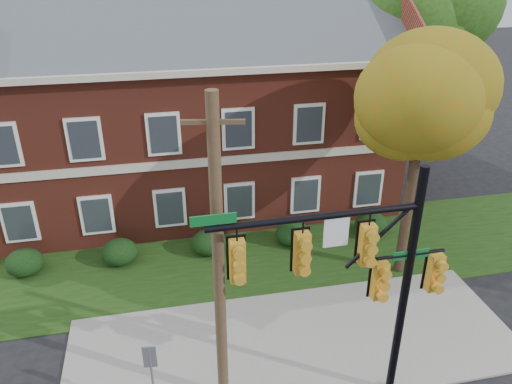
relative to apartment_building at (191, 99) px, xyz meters
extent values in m
plane|color=black|center=(2.00, -11.95, -4.99)|extent=(120.00, 120.00, 0.00)
cube|color=gray|center=(2.00, -10.95, -4.95)|extent=(14.00, 5.00, 0.08)
cube|color=#193811|center=(2.00, -5.95, -4.97)|extent=(30.00, 6.00, 0.04)
cube|color=maroon|center=(0.00, 0.05, -1.49)|extent=(18.00, 8.00, 7.00)
cube|color=beige|center=(0.00, 0.05, 2.13)|extent=(18.80, 8.80, 0.24)
cube|color=beige|center=(0.00, -3.98, -1.49)|extent=(18.00, 0.12, 0.35)
ellipsoid|color=black|center=(-7.00, -5.25, -4.46)|extent=(1.40, 1.26, 1.05)
ellipsoid|color=black|center=(-3.50, -5.25, -4.46)|extent=(1.40, 1.26, 1.05)
ellipsoid|color=black|center=(0.00, -5.25, -4.46)|extent=(1.40, 1.26, 1.05)
ellipsoid|color=black|center=(3.50, -5.25, -4.46)|extent=(1.40, 1.26, 1.05)
ellipsoid|color=black|center=(7.00, -5.25, -4.46)|extent=(1.40, 1.26, 1.05)
cylinder|color=black|center=(7.00, -7.95, -2.11)|extent=(0.36, 0.36, 5.76)
ellipsoid|color=#A2590D|center=(7.00, -7.95, 1.49)|extent=(4.25, 4.25, 3.60)
ellipsoid|color=#A2590D|center=(7.62, -8.33, 2.09)|extent=(3.50, 3.50, 3.00)
cylinder|color=black|center=(11.00, 1.05, -1.47)|extent=(0.36, 0.36, 7.04)
ellipsoid|color=#1C3F11|center=(11.00, 1.05, 2.93)|extent=(5.95, 5.95, 5.04)
ellipsoid|color=#1C3F11|center=(11.88, 0.52, 3.53)|extent=(4.90, 4.90, 4.20)
cylinder|color=black|center=(1.00, 8.05, -1.15)|extent=(0.36, 0.36, 7.68)
cylinder|color=black|center=(4.07, -13.31, -1.53)|extent=(0.22, 0.22, 6.91)
cylinder|color=black|center=(1.60, -13.34, 0.94)|extent=(4.94, 0.22, 0.16)
cylinder|color=black|center=(4.07, -13.31, -0.40)|extent=(1.78, 0.10, 0.08)
cube|color=#C2871F|center=(-0.18, -13.36, 0.05)|extent=(0.44, 0.30, 1.15)
cube|color=#C2871F|center=(1.30, -13.34, 0.05)|extent=(0.44, 0.30, 1.15)
cube|color=#C2871F|center=(2.88, -13.32, 0.05)|extent=(0.44, 0.30, 1.15)
cube|color=silver|center=(2.09, -13.33, 0.49)|extent=(0.59, 0.05, 0.74)
cube|color=#0C6125|center=(-0.67, -13.37, 1.15)|extent=(0.99, 0.05, 0.24)
cube|color=#C2871F|center=(3.33, -13.31, -1.04)|extent=(0.44, 0.30, 1.15)
cube|color=#C2871F|center=(4.81, -13.30, -1.04)|extent=(0.44, 0.30, 1.15)
cube|color=#0C6125|center=(4.07, -13.31, -0.40)|extent=(0.94, 0.05, 0.23)
cylinder|color=#473821|center=(-0.50, -12.54, -0.65)|extent=(0.34, 0.34, 8.66)
cube|color=#473821|center=(-0.50, -12.54, 3.00)|extent=(1.34, 0.34, 0.10)
cylinder|color=slate|center=(-2.34, -12.71, -3.81)|extent=(0.07, 0.07, 2.36)
cube|color=slate|center=(-2.34, -12.71, -2.95)|extent=(0.35, 0.09, 0.66)
camera|label=1|loc=(-1.67, -22.41, 6.28)|focal=35.00mm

